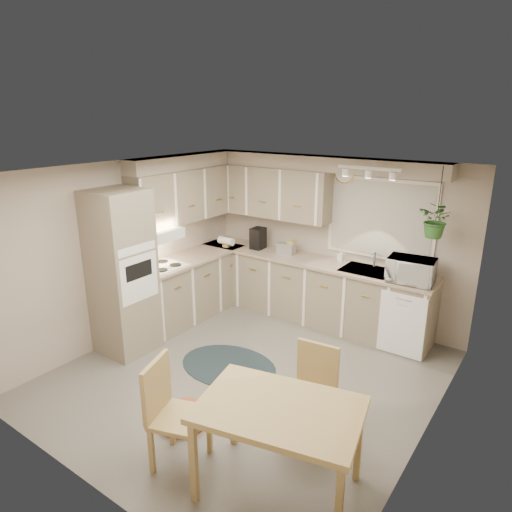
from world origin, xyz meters
name	(u,v)px	position (x,y,z in m)	size (l,w,h in m)	color
floor	(248,375)	(0.00, 0.00, 0.00)	(4.20, 4.20, 0.00)	#67645B
ceiling	(246,171)	(0.00, 0.00, 2.40)	(4.20, 4.20, 0.00)	silver
wall_back	(332,239)	(0.00, 2.10, 1.20)	(4.00, 0.04, 2.40)	#AFA091
wall_front	(80,361)	(0.00, -2.10, 1.20)	(4.00, 0.04, 2.40)	#AFA091
wall_left	(128,250)	(-2.00, 0.00, 1.20)	(0.04, 4.20, 2.40)	#AFA091
wall_right	(433,328)	(2.00, 0.00, 1.20)	(0.04, 4.20, 2.40)	#AFA091
base_cab_left	(191,287)	(-1.70, 0.88, 0.45)	(0.60, 1.85, 0.90)	gray
base_cab_back	(308,290)	(-0.20, 1.80, 0.45)	(3.60, 0.60, 0.90)	gray
counter_left	(190,258)	(-1.69, 0.88, 0.92)	(0.64, 1.89, 0.04)	tan
counter_back	(309,260)	(-0.20, 1.79, 0.92)	(3.64, 0.64, 0.04)	tan
oven_stack	(122,273)	(-1.68, -0.38, 1.05)	(0.65, 0.65, 2.10)	gray
wall_oven_face	(139,278)	(-1.35, -0.38, 1.05)	(0.02, 0.56, 0.58)	white
upper_cab_left	(187,195)	(-1.82, 1.00, 1.83)	(0.35, 2.00, 0.75)	gray
upper_cab_back	(269,192)	(-1.00, 1.93, 1.83)	(2.00, 0.35, 0.75)	gray
soffit_left	(184,162)	(-1.85, 1.00, 2.30)	(0.30, 2.00, 0.20)	#AFA091
soffit_back	(318,163)	(-0.20, 1.95, 2.30)	(3.60, 0.30, 0.20)	#AFA091
cooktop	(162,267)	(-1.68, 0.30, 0.94)	(0.52, 0.58, 0.02)	white
range_hood	(159,234)	(-1.70, 0.30, 1.40)	(0.40, 0.60, 0.14)	white
window_blinds	(380,219)	(0.70, 2.07, 1.60)	(1.40, 0.02, 1.00)	beige
window_frame	(380,219)	(0.70, 2.08, 1.60)	(1.50, 0.02, 1.10)	white
sink	(368,274)	(0.70, 1.80, 0.90)	(0.70, 0.48, 0.10)	#9FA2A6
dishwasher_front	(401,325)	(1.30, 1.49, 0.42)	(0.58, 0.01, 0.83)	white
track_light_bar	(369,168)	(0.70, 1.55, 2.33)	(0.80, 0.04, 0.04)	white
wall_clock	(345,173)	(0.15, 2.07, 2.18)	(0.30, 0.30, 0.03)	gold
dining_table	(279,449)	(1.22, -1.23, 0.40)	(1.27, 0.84, 0.80)	tan
chair_left	(180,415)	(0.35, -1.46, 0.49)	(0.46, 0.46, 0.98)	tan
chair_back	(309,397)	(1.11, -0.55, 0.46)	(0.43, 0.43, 0.92)	tan
braided_rug	(229,365)	(-0.32, 0.04, 0.01)	(1.24, 0.93, 0.01)	black
pet_bed	(183,418)	(-0.02, -1.07, 0.06)	(0.50, 0.50, 0.12)	#BC5225
microwave	(411,268)	(1.29, 1.70, 1.13)	(0.56, 0.31, 0.38)	white
soap_bottle	(340,259)	(0.22, 1.95, 0.98)	(0.08, 0.17, 0.08)	white
hanging_plant	(436,224)	(1.52, 1.70, 1.72)	(0.39, 0.44, 0.34)	#2D5F26
coffee_maker	(258,238)	(-1.12, 1.80, 1.10)	(0.18, 0.23, 0.33)	black
toaster	(286,249)	(-0.62, 1.82, 1.02)	(0.26, 0.15, 0.16)	#9FA2A6
knife_block	(292,247)	(-0.54, 1.85, 1.05)	(0.10, 0.10, 0.22)	tan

